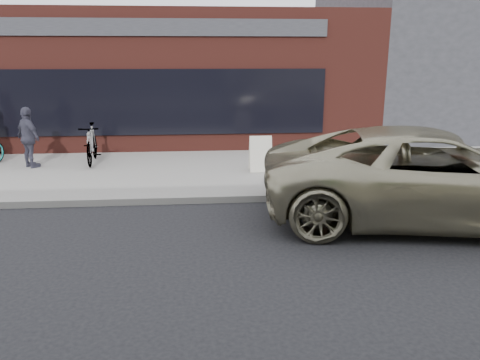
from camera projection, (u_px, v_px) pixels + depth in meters
ground at (270, 293)px, 6.33m from camera, size 120.00×120.00×0.00m
near_sidewalk at (234, 167)px, 13.05m from camera, size 44.00×6.00×0.15m
storefront at (172, 77)px, 19.04m from camera, size 14.00×10.07×4.50m
neighbour_building at (457, 57)px, 19.83m from camera, size 10.00×10.00×6.00m
motorcycle at (330, 178)px, 10.06m from camera, size 1.98×0.80×1.26m
minivan at (433, 176)px, 8.88m from camera, size 6.84×4.03×1.79m
bicycle_rear at (92, 144)px, 13.08m from camera, size 0.68×1.89×1.11m
sandwich_sign at (260, 153)px, 12.26m from camera, size 0.58×0.53×0.93m
cafe_patron_right at (29, 138)px, 12.52m from camera, size 0.98×0.94×1.64m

